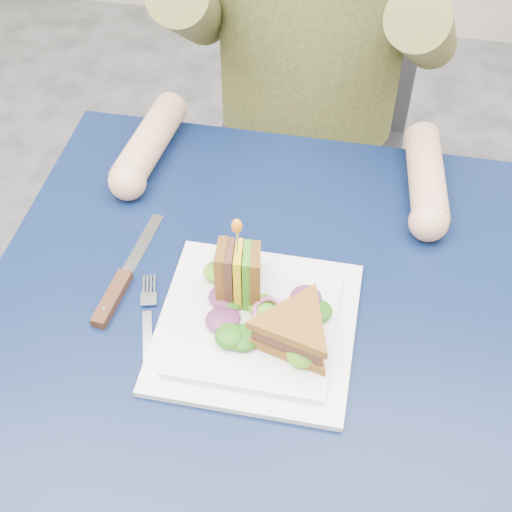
% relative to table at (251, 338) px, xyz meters
% --- Properties ---
extents(table, '(0.75, 0.75, 0.73)m').
position_rel_table_xyz_m(table, '(0.00, 0.00, 0.00)').
color(table, black).
rests_on(table, ground).
extents(chair, '(0.42, 0.40, 0.93)m').
position_rel_table_xyz_m(chair, '(0.00, 0.67, -0.11)').
color(chair, '#47474C').
rests_on(chair, ground).
extents(plate, '(0.26, 0.26, 0.02)m').
position_rel_table_xyz_m(plate, '(0.02, -0.04, 0.09)').
color(plate, white).
rests_on(plate, table).
extents(sandwich_flat, '(0.15, 0.15, 0.05)m').
position_rel_table_xyz_m(sandwich_flat, '(0.07, -0.06, 0.12)').
color(sandwich_flat, brown).
rests_on(sandwich_flat, plate).
extents(sandwich_upright, '(0.08, 0.13, 0.13)m').
position_rel_table_xyz_m(sandwich_upright, '(-0.02, 0.01, 0.13)').
color(sandwich_upright, brown).
rests_on(sandwich_upright, plate).
extents(fork, '(0.06, 0.18, 0.01)m').
position_rel_table_xyz_m(fork, '(-0.13, -0.07, 0.08)').
color(fork, silver).
rests_on(fork, table).
extents(knife, '(0.04, 0.22, 0.02)m').
position_rel_table_xyz_m(knife, '(-0.19, -0.01, 0.09)').
color(knife, silver).
rests_on(knife, table).
extents(toothpick, '(0.01, 0.01, 0.06)m').
position_rel_table_xyz_m(toothpick, '(-0.02, 0.01, 0.20)').
color(toothpick, tan).
rests_on(toothpick, sandwich_upright).
extents(toothpick_frill, '(0.01, 0.01, 0.02)m').
position_rel_table_xyz_m(toothpick_frill, '(-0.02, 0.01, 0.23)').
color(toothpick_frill, orange).
rests_on(toothpick_frill, sandwich_upright).
extents(lettuce_spill, '(0.15, 0.13, 0.02)m').
position_rel_table_xyz_m(lettuce_spill, '(0.02, -0.03, 0.11)').
color(lettuce_spill, '#337A14').
rests_on(lettuce_spill, plate).
extents(onion_ring, '(0.04, 0.04, 0.02)m').
position_rel_table_xyz_m(onion_ring, '(0.03, -0.03, 0.11)').
color(onion_ring, '#9E4C7A').
rests_on(onion_ring, plate).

